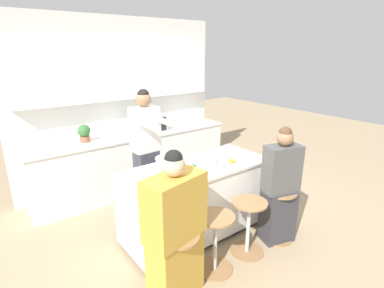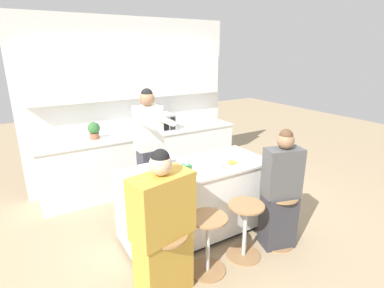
{
  "view_description": "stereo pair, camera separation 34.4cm",
  "coord_description": "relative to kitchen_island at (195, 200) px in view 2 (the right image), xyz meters",
  "views": [
    {
      "loc": [
        -1.99,
        -2.57,
        2.21
      ],
      "look_at": [
        0.0,
        0.08,
        1.16
      ],
      "focal_mm": 28.0,
      "sensor_mm": 36.0,
      "label": 1
    },
    {
      "loc": [
        -1.71,
        -2.76,
        2.21
      ],
      "look_at": [
        0.0,
        0.08,
        1.16
      ],
      "focal_mm": 28.0,
      "sensor_mm": 36.0,
      "label": 2
    }
  ],
  "objects": [
    {
      "name": "ground_plane",
      "position": [
        0.0,
        0.0,
        -0.46
      ],
      "size": [
        16.0,
        16.0,
        0.0
      ],
      "primitive_type": "plane",
      "color": "tan"
    },
    {
      "name": "wall_back",
      "position": [
        0.0,
        1.96,
        1.08
      ],
      "size": [
        3.48,
        0.22,
        2.7
      ],
      "color": "silver",
      "rests_on": "ground_plane"
    },
    {
      "name": "back_counter",
      "position": [
        0.0,
        1.65,
        0.01
      ],
      "size": [
        3.23,
        0.66,
        0.93
      ],
      "color": "white",
      "rests_on": "ground_plane"
    },
    {
      "name": "kitchen_island",
      "position": [
        0.0,
        0.0,
        0.0
      ],
      "size": [
        1.81,
        0.77,
        0.91
      ],
      "color": "black",
      "rests_on": "ground_plane"
    },
    {
      "name": "bar_stool_leftmost",
      "position": [
        -0.72,
        -0.68,
        -0.1
      ],
      "size": [
        0.39,
        0.39,
        0.64
      ],
      "color": "#997047",
      "rests_on": "ground_plane"
    },
    {
      "name": "bar_stool_center_left",
      "position": [
        -0.24,
        -0.64,
        -0.1
      ],
      "size": [
        0.39,
        0.39,
        0.64
      ],
      "color": "#997047",
      "rests_on": "ground_plane"
    },
    {
      "name": "bar_stool_center_right",
      "position": [
        0.24,
        -0.64,
        -0.1
      ],
      "size": [
        0.39,
        0.39,
        0.64
      ],
      "color": "#997047",
      "rests_on": "ground_plane"
    },
    {
      "name": "bar_stool_rightmost",
      "position": [
        0.72,
        -0.68,
        -0.1
      ],
      "size": [
        0.39,
        0.39,
        0.64
      ],
      "color": "#997047",
      "rests_on": "ground_plane"
    },
    {
      "name": "person_cooking",
      "position": [
        -0.29,
        0.66,
        0.43
      ],
      "size": [
        0.35,
        0.54,
        1.75
      ],
      "rotation": [
        0.0,
        0.0,
        0.04
      ],
      "color": "#383842",
      "rests_on": "ground_plane"
    },
    {
      "name": "person_wrapped_blanket",
      "position": [
        -0.75,
        -0.68,
        0.21
      ],
      "size": [
        0.59,
        0.39,
        1.44
      ],
      "rotation": [
        0.0,
        0.0,
        0.21
      ],
      "color": "gold",
      "rests_on": "ground_plane"
    },
    {
      "name": "person_seated_near",
      "position": [
        0.71,
        -0.68,
        0.18
      ],
      "size": [
        0.45,
        0.36,
        1.41
      ],
      "rotation": [
        0.0,
        0.0,
        -0.29
      ],
      "color": "#333338",
      "rests_on": "ground_plane"
    },
    {
      "name": "cooking_pot",
      "position": [
        -0.34,
        0.08,
        0.53
      ],
      "size": [
        0.35,
        0.27,
        0.16
      ],
      "color": "#B7BABC",
      "rests_on": "kitchen_island"
    },
    {
      "name": "fruit_bowl",
      "position": [
        0.16,
        -0.06,
        0.49
      ],
      "size": [
        0.18,
        0.18,
        0.08
      ],
      "color": "silver",
      "rests_on": "kitchen_island"
    },
    {
      "name": "coffee_cup_near",
      "position": [
        0.17,
        -0.24,
        0.49
      ],
      "size": [
        0.11,
        0.08,
        0.09
      ],
      "color": "white",
      "rests_on": "kitchen_island"
    },
    {
      "name": "banana_bunch",
      "position": [
        0.41,
        -0.17,
        0.47
      ],
      "size": [
        0.16,
        0.12,
        0.05
      ],
      "color": "yellow",
      "rests_on": "kitchen_island"
    },
    {
      "name": "juice_carton",
      "position": [
        -0.26,
        -0.25,
        0.53
      ],
      "size": [
        0.08,
        0.08,
        0.17
      ],
      "color": "#38844C",
      "rests_on": "kitchen_island"
    },
    {
      "name": "microwave",
      "position": [
        0.27,
        1.6,
        0.61
      ],
      "size": [
        0.5,
        0.36,
        0.27
      ],
      "color": "#B2B5B7",
      "rests_on": "back_counter"
    },
    {
      "name": "potted_plant",
      "position": [
        -0.75,
        1.65,
        0.61
      ],
      "size": [
        0.18,
        0.18,
        0.25
      ],
      "color": "#93563D",
      "rests_on": "back_counter"
    }
  ]
}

